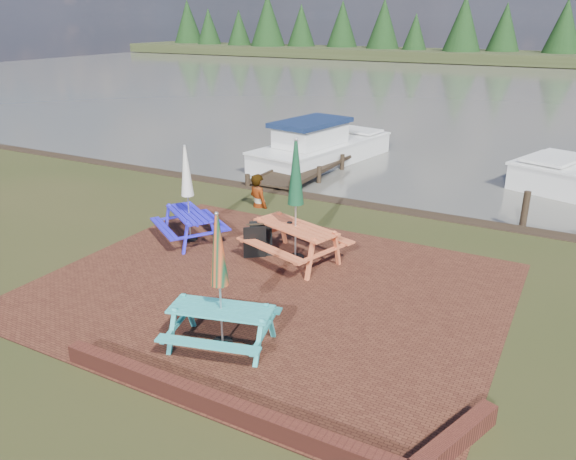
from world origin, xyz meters
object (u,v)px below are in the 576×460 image
Objects in this scene: picnic_table_red at (296,220)px; person at (258,175)px; picnic_table_teal at (221,302)px; picnic_table_blue at (189,208)px; chalkboard at (258,240)px; boat_jetty at (320,149)px; jetty at (326,158)px.

person is at bearing 151.39° from picnic_table_red.
picnic_table_teal is 1.00× the size of picnic_table_blue.
picnic_table_teal is 4.91m from picnic_table_blue.
chalkboard is at bearing -145.90° from picnic_table_red.
picnic_table_teal is 1.23× the size of person.
picnic_table_blue is (-2.85, -0.13, -0.14)m from picnic_table_red.
person reaches higher than boat_jetty.
jetty is at bearing -60.32° from person.
picnic_table_teal is at bearing -72.75° from jetty.
picnic_table_red is 0.30× the size of jetty.
picnic_table_red is at bearing -57.24° from boat_jetty.
chalkboard is (-1.39, 3.43, -0.40)m from picnic_table_teal.
picnic_table_blue reaches higher than person.
jetty is at bearing 128.69° from picnic_table_red.
picnic_table_teal reaches higher than chalkboard.
jetty is 0.55m from boat_jetty.
picnic_table_red is at bearing 157.50° from person.
boat_jetty is at bearing 128.79° from picnic_table_blue.
picnic_table_teal is at bearing -105.01° from chalkboard.
boat_jetty is 3.61× the size of person.
chalkboard reaches higher than jetty.
boat_jetty is (-4.24, 12.73, -0.45)m from picnic_table_teal.
chalkboard is at bearing 145.41° from person.
boat_jetty reaches higher than chalkboard.
boat_jetty is at bearing 93.63° from picnic_table_teal.
jetty is at bearing 126.51° from picnic_table_blue.
person is (0.11, 3.02, 0.13)m from picnic_table_blue.
jetty is 4.77× the size of person.
person is (-1.90, 3.14, 0.53)m from chalkboard.
picnic_table_red reaches higher than person.
picnic_table_blue is 8.93m from jetty.
person is (-3.29, 6.56, 0.13)m from picnic_table_teal.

